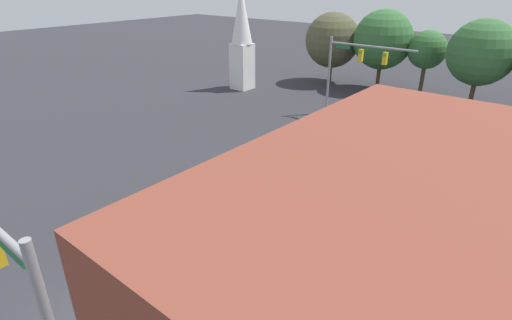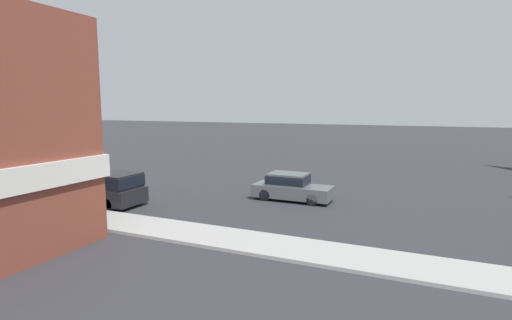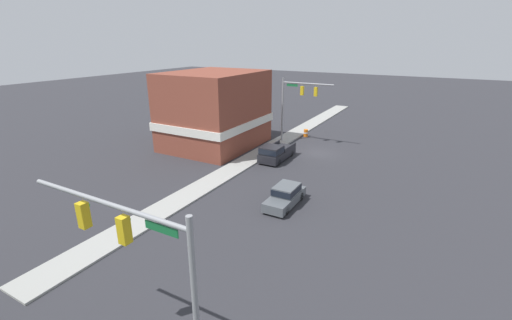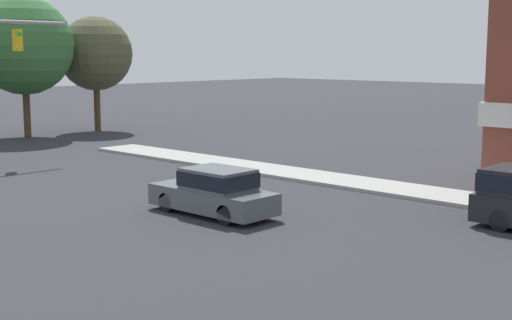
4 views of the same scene
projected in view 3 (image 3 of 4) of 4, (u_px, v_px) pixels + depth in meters
ground_plane at (319, 153)px, 39.37m from camera, size 200.00×200.00×0.00m
sidewalk_curb at (274, 145)px, 41.95m from camera, size 2.40×60.00×0.14m
near_signal_assembly at (297, 98)px, 41.34m from camera, size 6.43×0.49×7.94m
far_signal_assembly at (138, 250)px, 12.01m from camera, size 8.01×0.49×7.31m
car_lead at (285, 195)px, 26.75m from camera, size 1.76×4.57×1.58m
pickup_truck_parked at (275, 153)px, 36.58m from camera, size 2.14×5.24×1.83m
construction_barrel at (306, 133)px, 45.83m from camera, size 0.58×0.58×0.98m
corner_brick_building at (215, 111)px, 40.77m from camera, size 9.66×11.83×8.85m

